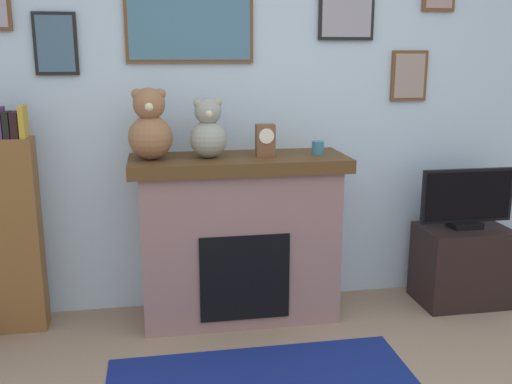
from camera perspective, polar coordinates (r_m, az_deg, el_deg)
back_wall at (r=3.83m, az=1.33°, el=8.26°), size 5.20×0.15×2.60m
fireplace at (r=3.66m, az=-1.69°, el=-4.43°), size 1.33×0.53×1.04m
bookshelf at (r=3.73m, az=-23.26°, el=-3.33°), size 0.36×0.16×1.37m
tv_stand at (r=4.17m, az=19.61°, el=-6.80°), size 0.58×0.40×0.53m
television at (r=4.04m, az=20.13°, el=-0.69°), size 0.63×0.14×0.40m
candle_jar at (r=3.61m, az=6.13°, el=4.37°), size 0.08×0.08×0.08m
mantel_clock at (r=3.53m, az=0.92°, el=5.15°), size 0.11×0.09×0.19m
teddy_bear_grey at (r=3.45m, az=-10.42°, el=6.28°), size 0.26×0.26×0.42m
teddy_bear_cream at (r=3.47m, az=-4.74°, el=6.03°), size 0.22×0.22×0.36m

